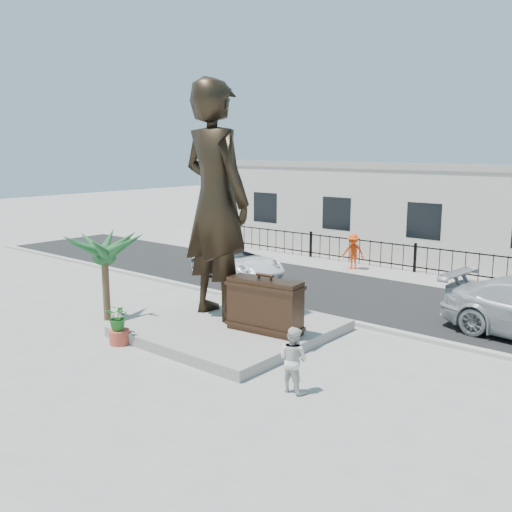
# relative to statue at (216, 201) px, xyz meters

# --- Properties ---
(ground) EXTENTS (100.00, 100.00, 0.00)m
(ground) POSITION_rel_statue_xyz_m (1.44, -1.86, -3.82)
(ground) COLOR #9E9991
(ground) RESTS_ON ground
(street) EXTENTS (40.00, 7.00, 0.01)m
(street) POSITION_rel_statue_xyz_m (1.44, 6.14, -3.81)
(street) COLOR black
(street) RESTS_ON ground
(curb) EXTENTS (40.00, 0.25, 0.12)m
(curb) POSITION_rel_statue_xyz_m (1.44, 2.64, -3.76)
(curb) COLOR #A5A399
(curb) RESTS_ON ground
(far_sidewalk) EXTENTS (40.00, 2.50, 0.02)m
(far_sidewalk) POSITION_rel_statue_xyz_m (1.44, 10.14, -3.81)
(far_sidewalk) COLOR #9E9991
(far_sidewalk) RESTS_ON ground
(plinth) EXTENTS (5.20, 5.20, 0.30)m
(plinth) POSITION_rel_statue_xyz_m (0.94, -0.36, -3.67)
(plinth) COLOR gray
(plinth) RESTS_ON ground
(fence) EXTENTS (22.00, 0.10, 1.20)m
(fence) POSITION_rel_statue_xyz_m (1.44, 10.94, -3.22)
(fence) COLOR black
(fence) RESTS_ON ground
(building) EXTENTS (28.00, 7.00, 4.40)m
(building) POSITION_rel_statue_xyz_m (1.44, 15.14, -1.62)
(building) COLOR silver
(building) RESTS_ON ground
(statue) EXTENTS (2.77, 2.01, 7.04)m
(statue) POSITION_rel_statue_xyz_m (0.00, 0.00, 0.00)
(statue) COLOR black
(statue) RESTS_ON plinth
(suitcase) EXTENTS (2.20, 0.92, 1.50)m
(suitcase) POSITION_rel_statue_xyz_m (2.14, -0.32, -2.77)
(suitcase) COLOR #332015
(suitcase) RESTS_ON plinth
(tourist) EXTENTS (0.75, 0.59, 1.49)m
(tourist) POSITION_rel_statue_xyz_m (4.72, -2.49, -3.07)
(tourist) COLOR silver
(tourist) RESTS_ON ground
(car_white) EXTENTS (5.21, 3.38, 1.33)m
(car_white) POSITION_rel_statue_xyz_m (-3.86, 5.19, -3.14)
(car_white) COLOR white
(car_white) RESTS_ON street
(worker) EXTENTS (1.11, 0.77, 1.58)m
(worker) POSITION_rel_statue_xyz_m (-0.97, 9.77, -3.01)
(worker) COLOR #F23F0C
(worker) RESTS_ON far_sidewalk
(palm_tree) EXTENTS (1.80, 1.80, 3.20)m
(palm_tree) POSITION_rel_statue_xyz_m (-3.00, -1.91, -3.82)
(palm_tree) COLOR #1B4B23
(palm_tree) RESTS_ON ground
(planter) EXTENTS (0.56, 0.56, 0.40)m
(planter) POSITION_rel_statue_xyz_m (-0.83, -3.06, -3.62)
(planter) COLOR #BE4632
(planter) RESTS_ON ground
(shrub) EXTENTS (0.85, 0.80, 0.75)m
(shrub) POSITION_rel_statue_xyz_m (-0.83, -3.06, -3.04)
(shrub) COLOR #226420
(shrub) RESTS_ON planter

